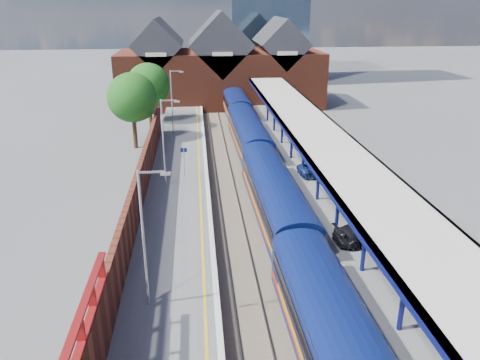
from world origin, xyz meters
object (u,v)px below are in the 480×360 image
Objects in this scene: train at (259,158)px; parked_car_dark at (369,233)px; platform_sign at (184,157)px; parked_car_blue at (323,169)px; lamp_post_c at (165,137)px; lamp_post_d at (173,98)px; parked_car_silver at (444,280)px; lamp_post_b at (146,231)px.

train is 14.83× the size of parked_car_dark.
platform_sign is 0.57× the size of parked_car_blue.
lamp_post_c is 16.00m from lamp_post_d.
train reaches higher than parked_car_blue.
platform_sign is 0.68× the size of parked_car_silver.
lamp_post_b is at bearing -112.50° from train.
platform_sign is 11.83m from parked_car_blue.
lamp_post_b and lamp_post_c have the same top height.
parked_car_silver is at bearing -53.51° from platform_sign.
parked_car_blue is at bearing -21.46° from train.
lamp_post_c is at bearing 29.98° from parked_car_silver.
lamp_post_d is 30.06m from parked_car_dark.
lamp_post_b is 1.00× the size of lamp_post_c.
lamp_post_c is 22.28m from parked_car_silver.
lamp_post_c is 1.61× the size of parked_car_blue.
lamp_post_c reaches higher than train.
lamp_post_b is 2.80× the size of platform_sign.
parked_car_dark is (4.95, -13.95, -0.48)m from train.
platform_sign reaches higher than parked_car_blue.
lamp_post_d is at bearing 35.25° from parked_car_blue.
train is 15.14× the size of parked_car_blue.
train is 5.65m from parked_car_blue.
lamp_post_c is at bearing -159.33° from train.
parked_car_dark is at bearing 172.92° from parked_car_blue.
lamp_post_b is at bearing 104.85° from parked_car_dark.
train is 9.42× the size of lamp_post_b.
platform_sign is at bearing 55.74° from lamp_post_c.
lamp_post_d is 1.61× the size of parked_car_blue.
parked_car_dark is at bearing -48.61° from platform_sign.
platform_sign is 17.34m from parked_car_dark.
lamp_post_c is at bearing -90.00° from lamp_post_d.
platform_sign is (1.36, 18.00, -2.30)m from lamp_post_b.
lamp_post_c is 1.89× the size of parked_car_silver.
parked_car_blue is (13.10, -15.10, -3.39)m from lamp_post_d.
parked_car_dark is 11.89m from parked_car_blue.
parked_car_dark is 1.02× the size of parked_car_blue.
parked_car_dark is at bearing -70.46° from train.
lamp_post_d is (-7.86, 13.04, 2.87)m from train.
lamp_post_c reaches higher than parked_car_silver.
train is at bearing 7.57° from parked_car_silver.
parked_car_silver is (14.86, -0.25, -3.38)m from lamp_post_b.
platform_sign reaches higher than parked_car_dark.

